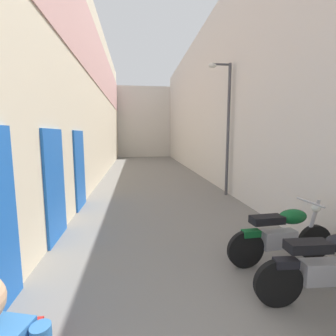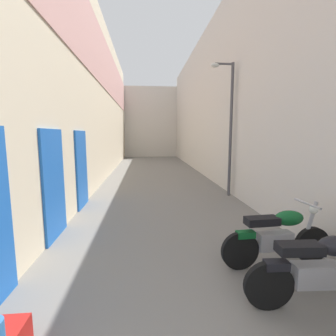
% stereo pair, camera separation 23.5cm
% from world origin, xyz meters
% --- Properties ---
extents(ground_plane, '(39.92, 39.92, 0.00)m').
position_xyz_m(ground_plane, '(0.00, 9.96, 0.00)').
color(ground_plane, slate).
extents(building_left, '(0.45, 23.92, 7.53)m').
position_xyz_m(building_left, '(-2.63, 11.90, 3.80)').
color(building_left, beige).
rests_on(building_left, ground).
extents(building_right, '(0.45, 23.92, 7.21)m').
position_xyz_m(building_right, '(2.64, 11.96, 3.60)').
color(building_right, beige).
rests_on(building_right, ground).
extents(building_far_end, '(7.87, 2.00, 6.50)m').
position_xyz_m(building_far_end, '(0.00, 24.92, 3.25)').
color(building_far_end, beige).
rests_on(building_far_end, ground).
extents(motorcycle_third, '(1.85, 0.58, 1.04)m').
position_xyz_m(motorcycle_third, '(1.50, 3.13, 0.50)').
color(motorcycle_third, black).
rests_on(motorcycle_third, ground).
extents(motorcycle_fourth, '(1.85, 0.58, 1.04)m').
position_xyz_m(motorcycle_fourth, '(1.50, 4.10, 0.50)').
color(motorcycle_fourth, black).
rests_on(motorcycle_fourth, ground).
extents(street_lamp, '(0.79, 0.18, 4.40)m').
position_xyz_m(street_lamp, '(2.19, 8.66, 2.59)').
color(street_lamp, '#47474C').
rests_on(street_lamp, ground).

